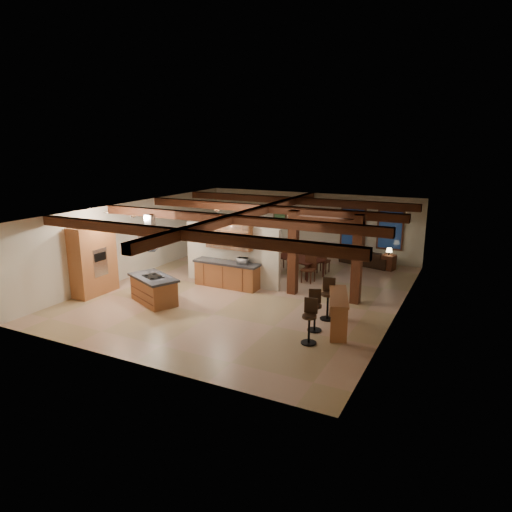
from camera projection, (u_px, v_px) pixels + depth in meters
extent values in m
plane|color=tan|center=(250.00, 291.00, 16.03)|extent=(12.00, 12.00, 0.00)
plane|color=beige|center=(310.00, 224.00, 20.88)|extent=(10.00, 0.00, 10.00)
plane|color=beige|center=(130.00, 305.00, 10.48)|extent=(10.00, 0.00, 10.00)
plane|color=beige|center=(137.00, 238.00, 17.86)|extent=(0.00, 12.00, 12.00)
plane|color=beige|center=(400.00, 269.00, 13.50)|extent=(0.00, 12.00, 12.00)
plane|color=#32200F|center=(250.00, 209.00, 15.33)|extent=(12.00, 12.00, 0.00)
cube|color=#36190D|center=(179.00, 234.00, 11.90)|extent=(10.00, 0.25, 0.28)
cube|color=#36190D|center=(231.00, 219.00, 14.24)|extent=(10.00, 0.25, 0.28)
cube|color=#36190D|center=(266.00, 209.00, 16.49)|extent=(10.00, 0.25, 0.28)
cube|color=#36190D|center=(294.00, 201.00, 18.83)|extent=(10.00, 0.25, 0.28)
cube|color=#36190D|center=(250.00, 214.00, 15.37)|extent=(0.28, 12.00, 0.28)
cube|color=#36190D|center=(293.00, 253.00, 15.50)|extent=(0.30, 0.30, 2.90)
cube|color=#36190D|center=(357.00, 260.00, 14.54)|extent=(0.30, 0.30, 2.90)
cube|color=#36190D|center=(325.00, 222.00, 14.75)|extent=(2.50, 0.28, 0.28)
cube|color=beige|center=(232.00, 255.00, 16.64)|extent=(3.80, 0.18, 2.20)
cube|color=brown|center=(93.00, 260.00, 15.53)|extent=(0.64, 1.60, 2.40)
cube|color=silver|center=(100.00, 262.00, 15.41)|extent=(0.06, 0.62, 0.95)
cube|color=black|center=(100.00, 257.00, 15.34)|extent=(0.01, 0.50, 0.28)
cube|color=brown|center=(227.00, 275.00, 16.46)|extent=(2.40, 0.60, 0.86)
cube|color=black|center=(227.00, 263.00, 16.35)|extent=(2.50, 0.66, 0.08)
cube|color=brown|center=(229.00, 236.00, 16.30)|extent=(1.80, 0.34, 0.95)
cube|color=silver|center=(227.00, 237.00, 16.14)|extent=(1.74, 0.02, 0.90)
pyramid|color=silver|center=(152.00, 251.00, 14.51)|extent=(1.10, 1.10, 0.45)
cube|color=silver|center=(150.00, 226.00, 14.31)|extent=(0.26, 0.22, 0.73)
cube|color=#36190D|center=(353.00, 227.00, 19.95)|extent=(1.10, 0.05, 1.70)
cube|color=#0D1A31|center=(353.00, 227.00, 19.92)|extent=(0.95, 0.02, 1.55)
cube|color=#36190D|center=(390.00, 230.00, 19.25)|extent=(1.10, 0.05, 1.70)
cube|color=#0D1A31|center=(390.00, 230.00, 19.22)|extent=(0.95, 0.02, 1.55)
cube|color=#36190D|center=(280.00, 217.00, 21.43)|extent=(0.65, 0.04, 0.85)
cube|color=#29613E|center=(280.00, 217.00, 21.40)|extent=(0.55, 0.01, 0.75)
cylinder|color=silver|center=(133.00, 217.00, 14.05)|extent=(0.16, 0.16, 0.03)
cylinder|color=silver|center=(217.00, 210.00, 15.34)|extent=(0.16, 0.16, 0.03)
cylinder|color=silver|center=(106.00, 212.00, 14.92)|extent=(0.16, 0.16, 0.03)
cube|color=brown|center=(154.00, 291.00, 14.83)|extent=(1.90, 1.47, 0.81)
cube|color=black|center=(153.00, 278.00, 14.72)|extent=(2.05, 1.62, 0.08)
cube|color=black|center=(153.00, 276.00, 14.71)|extent=(0.84, 0.72, 0.02)
imported|color=#3C170F|center=(298.00, 266.00, 18.01)|extent=(2.24, 1.79, 0.69)
imported|color=black|center=(367.00, 257.00, 19.51)|extent=(2.40, 1.48, 0.65)
imported|color=silver|center=(243.00, 261.00, 16.02)|extent=(0.41, 0.29, 0.22)
cube|color=brown|center=(339.00, 296.00, 12.52)|extent=(1.07, 1.98, 0.06)
cube|color=brown|center=(339.00, 325.00, 11.81)|extent=(0.44, 0.23, 0.97)
cube|color=brown|center=(337.00, 303.00, 13.48)|extent=(0.44, 0.23, 0.97)
cube|color=#36190D|center=(388.00, 262.00, 18.71)|extent=(0.59, 0.59, 0.62)
cylinder|color=black|center=(389.00, 253.00, 18.62)|extent=(0.05, 0.05, 0.14)
cone|color=#FFE099|center=(389.00, 250.00, 18.59)|extent=(0.25, 0.25, 0.16)
cylinder|color=black|center=(309.00, 317.00, 11.69)|extent=(0.37, 0.37, 0.07)
cube|color=black|center=(311.00, 305.00, 11.80)|extent=(0.35, 0.09, 0.41)
cylinder|color=black|center=(309.00, 330.00, 11.78)|extent=(0.06, 0.06, 0.73)
cylinder|color=black|center=(309.00, 343.00, 11.86)|extent=(0.41, 0.41, 0.03)
cylinder|color=black|center=(315.00, 306.00, 12.50)|extent=(0.36, 0.36, 0.07)
cube|color=black|center=(315.00, 296.00, 12.61)|extent=(0.33, 0.17, 0.40)
cylinder|color=black|center=(315.00, 318.00, 12.59)|extent=(0.06, 0.06, 0.71)
cylinder|color=black|center=(314.00, 330.00, 12.67)|extent=(0.40, 0.40, 0.03)
cylinder|color=black|center=(328.00, 294.00, 13.31)|extent=(0.39, 0.39, 0.08)
cube|color=black|center=(329.00, 284.00, 13.42)|extent=(0.37, 0.11, 0.43)
cylinder|color=black|center=(328.00, 307.00, 13.40)|extent=(0.06, 0.06, 0.76)
cylinder|color=black|center=(327.00, 319.00, 13.49)|extent=(0.43, 0.43, 0.03)
cube|color=#36190D|center=(273.00, 265.00, 17.71)|extent=(0.47, 0.47, 0.06)
cube|color=#36190D|center=(276.00, 253.00, 17.81)|extent=(0.45, 0.08, 0.80)
cylinder|color=#36190D|center=(266.00, 271.00, 17.71)|extent=(0.05, 0.05, 0.45)
cylinder|color=#36190D|center=(275.00, 273.00, 17.53)|extent=(0.05, 0.05, 0.45)
cylinder|color=#36190D|center=(271.00, 269.00, 18.02)|extent=(0.05, 0.05, 0.45)
cylinder|color=#36190D|center=(279.00, 270.00, 17.84)|extent=(0.05, 0.05, 0.45)
cube|color=#36190D|center=(290.00, 256.00, 18.98)|extent=(0.47, 0.47, 0.06)
cube|color=#36190D|center=(287.00, 248.00, 18.69)|extent=(0.45, 0.08, 0.80)
cylinder|color=#36190D|center=(295.00, 262.00, 19.10)|extent=(0.05, 0.05, 0.45)
cylinder|color=#36190D|center=(287.00, 261.00, 19.28)|extent=(0.05, 0.05, 0.45)
cylinder|color=#36190D|center=(292.00, 264.00, 18.80)|extent=(0.05, 0.05, 0.45)
cylinder|color=#36190D|center=(284.00, 263.00, 18.97)|extent=(0.05, 0.05, 0.45)
cube|color=#36190D|center=(308.00, 270.00, 16.99)|extent=(0.47, 0.47, 0.06)
cube|color=#36190D|center=(311.00, 258.00, 17.08)|extent=(0.45, 0.08, 0.80)
cylinder|color=#36190D|center=(302.00, 277.00, 16.98)|extent=(0.05, 0.05, 0.45)
cylinder|color=#36190D|center=(311.00, 278.00, 16.81)|extent=(0.05, 0.05, 0.45)
cylinder|color=#36190D|center=(306.00, 275.00, 17.29)|extent=(0.05, 0.05, 0.45)
cylinder|color=#36190D|center=(314.00, 276.00, 17.11)|extent=(0.05, 0.05, 0.45)
cube|color=#36190D|center=(323.00, 261.00, 18.25)|extent=(0.47, 0.47, 0.06)
cube|color=#36190D|center=(322.00, 253.00, 17.96)|extent=(0.45, 0.08, 0.80)
cylinder|color=#36190D|center=(329.00, 267.00, 18.38)|extent=(0.05, 0.05, 0.45)
cylinder|color=#36190D|center=(321.00, 266.00, 18.55)|extent=(0.05, 0.05, 0.45)
cylinder|color=#36190D|center=(326.00, 269.00, 18.07)|extent=(0.05, 0.05, 0.45)
cylinder|color=#36190D|center=(317.00, 268.00, 18.25)|extent=(0.05, 0.05, 0.45)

